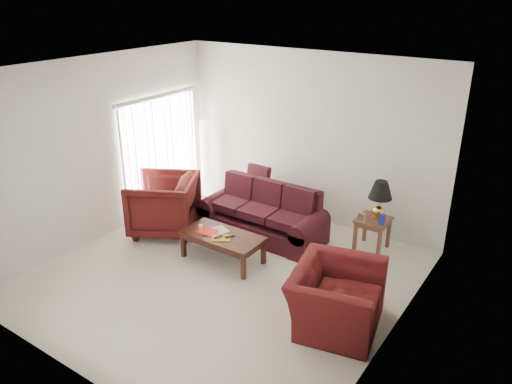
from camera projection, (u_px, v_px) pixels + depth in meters
floor at (224, 276)px, 7.38m from camera, size 5.00×5.00×0.00m
blinds at (162, 154)px, 9.21m from camera, size 0.10×2.00×2.16m
sofa at (262, 212)px, 8.39m from camera, size 2.17×0.98×0.88m
throw_pillow at (258, 177)px, 9.14m from camera, size 0.45×0.23×0.46m
end_table at (372, 234)px, 8.03m from camera, size 0.50×0.50×0.54m
table_lamp at (380, 200)px, 7.83m from camera, size 0.47×0.47×0.63m
clock at (362, 217)px, 7.84m from camera, size 0.14×0.09×0.13m
blue_canister at (382, 220)px, 7.72m from camera, size 0.10×0.10×0.16m
picture_frame at (371, 209)px, 8.09m from camera, size 0.17×0.19×0.05m
floor_lamp at (206, 159)px, 9.85m from camera, size 0.30×0.30×1.57m
armchair_left at (164, 205)px, 8.53m from camera, size 1.48×1.47×1.00m
armchair_right at (336, 298)px, 6.20m from camera, size 1.27×1.39×0.78m
coffee_table at (223, 247)px, 7.72m from camera, size 1.40×1.01×0.44m
magazine_red at (207, 231)px, 7.71m from camera, size 0.33×0.26×0.02m
magazine_white at (220, 230)px, 7.76m from camera, size 0.32×0.28×0.01m
magazine_orange at (221, 238)px, 7.52m from camera, size 0.36×0.34×0.02m
remote_a at (218, 237)px, 7.51m from camera, size 0.08×0.16×0.02m
remote_b at (230, 236)px, 7.52m from camera, size 0.11×0.16×0.02m
yellow_glass at (201, 228)px, 7.70m from camera, size 0.07×0.07×0.12m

